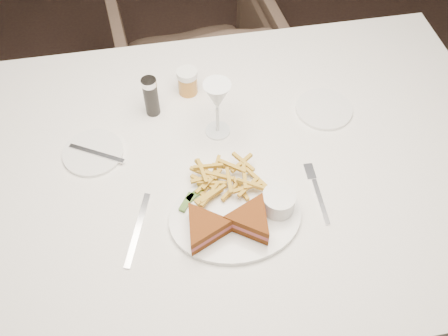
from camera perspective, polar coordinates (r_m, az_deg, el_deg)
name	(u,v)px	position (r m, az deg, el deg)	size (l,w,h in m)	color
ground	(164,246)	(2.04, -6.85, -8.80)	(5.00, 5.00, 0.00)	black
table	(223,235)	(1.62, -0.07, -7.65)	(1.56, 1.04, 0.75)	white
chair_far	(195,56)	(2.24, -3.33, 12.68)	(0.66, 0.62, 0.68)	#49372C
table_setting	(224,176)	(1.24, 0.02, -0.89)	(0.80, 0.62, 0.18)	white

